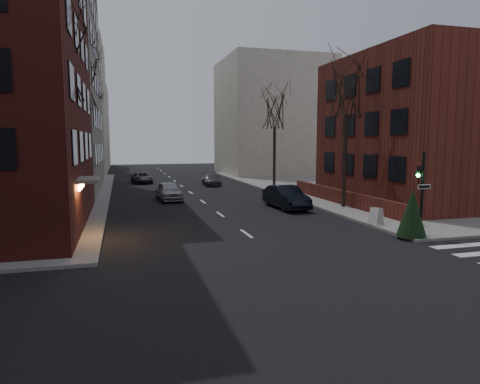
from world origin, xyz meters
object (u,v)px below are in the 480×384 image
car_lane_gray (211,180)px  streetlamp_near (87,148)px  tree_right_a (347,91)px  sandwich_board (376,216)px  traffic_signal (421,199)px  tree_left_c (92,109)px  parked_sedan (286,197)px  evergreen_shrub (412,212)px  streetlamp_far (100,145)px  car_lane_far (142,178)px  tree_left_a (57,61)px  car_lane_silver (169,191)px  tree_right_b (275,111)px  tree_left_b (80,84)px

car_lane_gray → streetlamp_near: bearing=-125.0°
tree_right_a → sandwich_board: bearing=-103.4°
traffic_signal → tree_left_c: tree_left_c is taller
traffic_signal → parked_sedan: size_ratio=0.82×
sandwich_board → evergreen_shrub: bearing=-105.2°
streetlamp_far → car_lane_gray: 13.39m
streetlamp_near → streetlamp_far: 20.00m
car_lane_far → sandwich_board: (11.16, -28.67, 0.03)m
tree_left_c → sandwich_board: bearing=-60.4°
tree_left_a → car_lane_gray: 26.12m
streetlamp_far → car_lane_silver: bearing=-70.8°
traffic_signal → evergreen_shrub: (-0.64, -0.23, -0.61)m
streetlamp_far → evergreen_shrub: bearing=-65.0°
traffic_signal → streetlamp_far: size_ratio=0.64×
streetlamp_near → car_lane_gray: size_ratio=1.50×
tree_right_a → evergreen_shrub: tree_right_a is taller
traffic_signal → tree_right_b: (0.86, 23.01, 5.68)m
tree_left_a → tree_right_a: tree_left_a is taller
tree_right_a → streetlamp_far: (-17.00, 24.00, -3.79)m
streetlamp_near → evergreen_shrub: 20.59m
car_lane_far → sandwich_board: 30.77m
car_lane_silver → car_lane_gray: bearing=57.9°
streetlamp_near → car_lane_silver: size_ratio=1.44×
streetlamp_far → car_lane_far: 5.89m
streetlamp_far → car_lane_far: (4.34, -1.62, -3.64)m
evergreen_shrub → tree_left_b: bearing=133.1°
tree_left_b → tree_left_c: size_ratio=1.11×
tree_right_a → car_lane_far: tree_right_a is taller
tree_right_a → car_lane_silver: 15.36m
tree_right_b → streetlamp_far: (-17.00, 10.00, -3.35)m
streetlamp_near → evergreen_shrub: (15.50, -13.23, -2.94)m
car_lane_silver → car_lane_far: (-1.41, 14.88, -0.15)m
car_lane_silver → sandwich_board: car_lane_silver is taller
car_lane_silver → sandwich_board: bearing=-58.5°
tree_right_b → car_lane_silver: size_ratio=2.11×
tree_right_a → tree_left_b: bearing=155.6°
parked_sedan → evergreen_shrub: bearing=-80.4°
tree_right_a → parked_sedan: 8.26m
car_lane_silver → car_lane_gray: car_lane_silver is taller
tree_left_a → car_lane_silver: bearing=61.1°
tree_right_a → traffic_signal: bearing=-95.5°
traffic_signal → streetlamp_far: streetlamp_far is taller
tree_left_a → car_lane_far: tree_left_a is taller
streetlamp_far → parked_sedan: 26.63m
car_lane_far → evergreen_shrub: (11.16, -31.61, 0.70)m
evergreen_shrub → tree_right_b: bearing=86.3°
streetlamp_near → car_lane_gray: 18.27m
tree_left_b → car_lane_gray: 17.57m
streetlamp_near → parked_sedan: bearing=-12.4°
tree_left_c → parked_sedan: tree_left_c is taller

